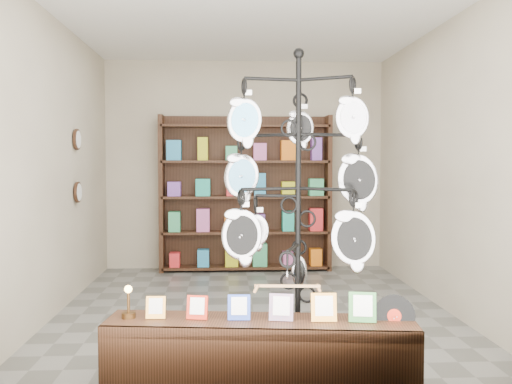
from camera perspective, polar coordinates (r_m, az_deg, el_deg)
ground at (r=6.00m, az=-0.23°, el=-11.90°), size 5.00×5.00×0.00m
room_envelope at (r=5.80m, az=-0.23°, el=6.04°), size 5.00×5.00×5.00m
display_tree at (r=4.04m, az=4.24°, el=0.29°), size 1.20×1.13×2.34m
front_shelf at (r=3.92m, az=0.42°, el=-16.18°), size 2.08×0.65×0.72m
back_shelving at (r=8.11m, az=-1.06°, el=-0.63°), size 2.42×0.36×2.20m
wall_clocks at (r=6.80m, az=-17.43°, el=2.51°), size 0.03×0.24×0.84m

